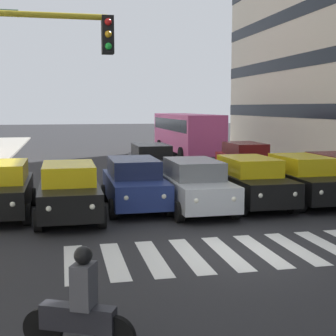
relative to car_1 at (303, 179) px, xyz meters
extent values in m
plane|color=#262628|center=(4.33, 5.19, -0.89)|extent=(180.00, 180.00, 0.00)
cube|color=silver|center=(2.08, 5.19, -0.88)|extent=(0.45, 2.80, 0.01)
cube|color=silver|center=(2.98, 5.19, -0.88)|extent=(0.45, 2.80, 0.01)
cube|color=silver|center=(3.88, 5.19, -0.88)|extent=(0.45, 2.80, 0.01)
cube|color=silver|center=(4.78, 5.19, -0.88)|extent=(0.45, 2.80, 0.01)
cube|color=silver|center=(5.68, 5.19, -0.88)|extent=(0.45, 2.80, 0.01)
cube|color=silver|center=(6.58, 5.19, -0.88)|extent=(0.45, 2.80, 0.01)
cube|color=silver|center=(7.48, 5.19, -0.88)|extent=(0.45, 2.80, 0.01)
cube|color=silver|center=(8.38, 5.19, -0.88)|extent=(0.45, 2.80, 0.01)
cylinder|color=black|center=(-0.82, -1.69, -0.57)|extent=(0.22, 0.64, 0.64)
cube|color=black|center=(0.00, 0.05, -0.17)|extent=(1.80, 4.40, 0.80)
cube|color=yellow|center=(0.00, -0.15, 0.53)|extent=(1.58, 2.46, 0.60)
cylinder|color=black|center=(0.90, 1.50, -0.57)|extent=(0.22, 0.64, 0.64)
cylinder|color=black|center=(-0.90, -1.40, -0.57)|extent=(0.22, 0.64, 0.64)
cylinder|color=black|center=(0.90, -1.40, -0.57)|extent=(0.22, 0.64, 0.64)
sphere|color=white|center=(0.58, 2.20, -0.09)|extent=(0.18, 0.18, 0.18)
cube|color=black|center=(2.11, 0.15, -0.17)|extent=(1.80, 4.40, 0.80)
cube|color=yellow|center=(2.11, -0.05, 0.53)|extent=(1.58, 2.46, 0.60)
cylinder|color=black|center=(1.21, 1.60, -0.57)|extent=(0.22, 0.64, 0.64)
cylinder|color=black|center=(3.01, 1.60, -0.57)|extent=(0.22, 0.64, 0.64)
cylinder|color=black|center=(1.21, -1.30, -0.57)|extent=(0.22, 0.64, 0.64)
cylinder|color=black|center=(3.01, -1.30, -0.57)|extent=(0.22, 0.64, 0.64)
sphere|color=white|center=(1.53, 2.30, -0.09)|extent=(0.18, 0.18, 0.18)
sphere|color=white|center=(2.68, 2.30, -0.09)|extent=(0.18, 0.18, 0.18)
cube|color=#B2B7BC|center=(4.25, 0.50, -0.17)|extent=(1.80, 4.40, 0.80)
cube|color=slate|center=(4.25, 0.30, 0.53)|extent=(1.58, 2.46, 0.60)
cylinder|color=black|center=(3.35, 1.95, -0.57)|extent=(0.22, 0.64, 0.64)
cylinder|color=black|center=(5.15, 1.95, -0.57)|extent=(0.22, 0.64, 0.64)
cylinder|color=black|center=(3.35, -0.96, -0.57)|extent=(0.22, 0.64, 0.64)
cylinder|color=black|center=(5.15, -0.96, -0.57)|extent=(0.22, 0.64, 0.64)
sphere|color=white|center=(3.67, 2.65, -0.09)|extent=(0.18, 0.18, 0.18)
sphere|color=white|center=(4.82, 2.65, -0.09)|extent=(0.18, 0.18, 0.18)
cube|color=navy|center=(6.17, -0.36, -0.17)|extent=(1.80, 4.40, 0.80)
cube|color=#1D2547|center=(6.17, -0.56, 0.53)|extent=(1.58, 2.46, 0.60)
cylinder|color=black|center=(5.27, 1.09, -0.57)|extent=(0.22, 0.64, 0.64)
cylinder|color=black|center=(7.07, 1.09, -0.57)|extent=(0.22, 0.64, 0.64)
cylinder|color=black|center=(5.27, -1.81, -0.57)|extent=(0.22, 0.64, 0.64)
cylinder|color=black|center=(7.07, -1.81, -0.57)|extent=(0.22, 0.64, 0.64)
sphere|color=white|center=(5.60, 1.79, -0.09)|extent=(0.18, 0.18, 0.18)
sphere|color=white|center=(6.75, 1.79, -0.09)|extent=(0.18, 0.18, 0.18)
cube|color=black|center=(8.39, 0.70, -0.17)|extent=(1.80, 4.40, 0.80)
cube|color=yellow|center=(8.39, 0.50, 0.53)|extent=(1.58, 2.46, 0.60)
cylinder|color=black|center=(7.49, 2.16, -0.57)|extent=(0.22, 0.64, 0.64)
cylinder|color=black|center=(9.29, 2.16, -0.57)|extent=(0.22, 0.64, 0.64)
cylinder|color=black|center=(7.49, -0.75, -0.57)|extent=(0.22, 0.64, 0.64)
cylinder|color=black|center=(9.29, -0.75, -0.57)|extent=(0.22, 0.64, 0.64)
sphere|color=white|center=(7.82, 2.85, -0.09)|extent=(0.18, 0.18, 0.18)
sphere|color=white|center=(8.97, 2.85, -0.09)|extent=(0.18, 0.18, 0.18)
cube|color=black|center=(10.54, -0.12, -0.17)|extent=(1.80, 4.40, 0.80)
cube|color=yellow|center=(10.54, -0.32, 0.53)|extent=(1.58, 2.46, 0.60)
cylinder|color=black|center=(9.64, 1.33, -0.57)|extent=(0.22, 0.64, 0.64)
cylinder|color=black|center=(9.64, -1.57, -0.57)|extent=(0.22, 0.64, 0.64)
sphere|color=white|center=(9.96, 2.03, -0.09)|extent=(0.18, 0.18, 0.18)
cube|color=black|center=(4.41, -6.50, -0.17)|extent=(1.80, 4.40, 0.80)
cube|color=black|center=(4.41, -6.70, 0.53)|extent=(1.58, 2.46, 0.60)
cylinder|color=black|center=(3.51, -5.05, -0.57)|extent=(0.22, 0.64, 0.64)
cylinder|color=black|center=(5.31, -5.05, -0.57)|extent=(0.22, 0.64, 0.64)
cylinder|color=black|center=(3.51, -7.96, -0.57)|extent=(0.22, 0.64, 0.64)
cylinder|color=black|center=(5.31, -7.96, -0.57)|extent=(0.22, 0.64, 0.64)
sphere|color=white|center=(3.84, -4.35, -0.09)|extent=(0.18, 0.18, 0.18)
sphere|color=white|center=(4.99, -4.35, -0.09)|extent=(0.18, 0.18, 0.18)
cube|color=maroon|center=(-0.36, -6.48, -0.17)|extent=(1.80, 4.40, 0.80)
cube|color=maroon|center=(-0.36, -6.68, 0.53)|extent=(1.58, 2.46, 0.60)
cylinder|color=black|center=(-1.26, -5.03, -0.57)|extent=(0.22, 0.64, 0.64)
cylinder|color=black|center=(0.54, -5.03, -0.57)|extent=(0.22, 0.64, 0.64)
cylinder|color=black|center=(-1.26, -7.93, -0.57)|extent=(0.22, 0.64, 0.64)
cylinder|color=black|center=(0.54, -7.93, -0.57)|extent=(0.22, 0.64, 0.64)
sphere|color=white|center=(-0.93, -4.33, -0.09)|extent=(0.18, 0.18, 0.18)
sphere|color=white|center=(0.22, -4.33, -0.09)|extent=(0.18, 0.18, 0.18)
cube|color=#DB5193|center=(0.00, -16.96, 0.86)|extent=(2.50, 10.50, 2.50)
cube|color=black|center=(0.00, -16.96, 1.41)|extent=(2.52, 9.87, 0.80)
cylinder|color=black|center=(-1.25, -13.28, -0.39)|extent=(0.28, 1.00, 1.00)
cylinder|color=black|center=(1.25, -13.28, -0.39)|extent=(0.28, 1.00, 1.00)
cylinder|color=black|center=(-1.25, -20.11, -0.39)|extent=(0.28, 1.00, 1.00)
cylinder|color=black|center=(1.25, -20.11, -0.39)|extent=(0.28, 1.00, 1.00)
cylinder|color=black|center=(8.91, 8.99, -0.59)|extent=(0.58, 0.35, 0.60)
cube|color=#232328|center=(8.42, 9.23, -0.37)|extent=(1.10, 0.69, 0.36)
cube|color=#4C4C51|center=(8.33, 9.27, 0.11)|extent=(0.41, 0.45, 0.64)
sphere|color=black|center=(8.33, 9.27, 0.55)|extent=(0.26, 0.26, 0.26)
cylinder|color=#AD991E|center=(9.59, 5.72, 4.41)|extent=(3.97, 0.12, 0.12)
cube|color=black|center=(7.60, 5.72, 4.06)|extent=(0.24, 0.28, 0.76)
sphere|color=red|center=(7.60, 5.87, 4.30)|extent=(0.14, 0.14, 0.14)
sphere|color=orange|center=(7.60, 5.87, 4.06)|extent=(0.14, 0.14, 0.14)
sphere|color=green|center=(7.60, 5.87, 3.82)|extent=(0.14, 0.14, 0.14)
ellipsoid|color=#B7BCC1|center=(9.88, -1.45, 5.69)|extent=(0.56, 0.28, 0.20)
camera|label=1|loc=(8.58, 15.84, 2.60)|focal=51.41mm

